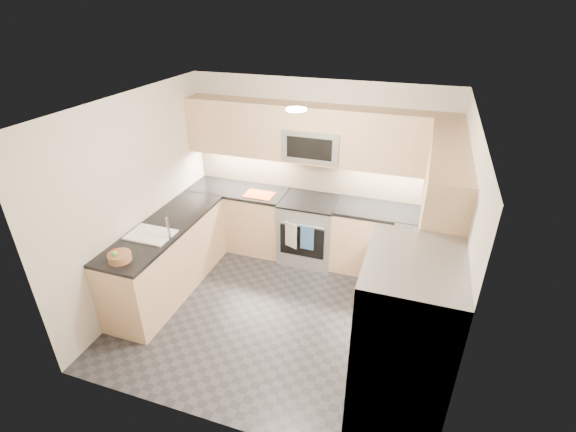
# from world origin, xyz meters

# --- Properties ---
(floor) EXTENTS (3.60, 3.20, 0.00)m
(floor) POSITION_xyz_m (0.00, 0.00, 0.00)
(floor) COLOR #242429
(floor) RESTS_ON ground
(ceiling) EXTENTS (3.60, 3.20, 0.02)m
(ceiling) POSITION_xyz_m (0.00, 0.00, 2.50)
(ceiling) COLOR beige
(ceiling) RESTS_ON wall_back
(wall_back) EXTENTS (3.60, 0.02, 2.50)m
(wall_back) POSITION_xyz_m (0.00, 1.60, 1.25)
(wall_back) COLOR beige
(wall_back) RESTS_ON floor
(wall_front) EXTENTS (3.60, 0.02, 2.50)m
(wall_front) POSITION_xyz_m (0.00, -1.60, 1.25)
(wall_front) COLOR beige
(wall_front) RESTS_ON floor
(wall_left) EXTENTS (0.02, 3.20, 2.50)m
(wall_left) POSITION_xyz_m (-1.80, 0.00, 1.25)
(wall_left) COLOR beige
(wall_left) RESTS_ON floor
(wall_right) EXTENTS (0.02, 3.20, 2.50)m
(wall_right) POSITION_xyz_m (1.80, 0.00, 1.25)
(wall_right) COLOR beige
(wall_right) RESTS_ON floor
(base_cab_back_left) EXTENTS (1.42, 0.60, 0.90)m
(base_cab_back_left) POSITION_xyz_m (-1.09, 1.30, 0.45)
(base_cab_back_left) COLOR tan
(base_cab_back_left) RESTS_ON floor
(base_cab_back_right) EXTENTS (1.42, 0.60, 0.90)m
(base_cab_back_right) POSITION_xyz_m (1.09, 1.30, 0.45)
(base_cab_back_right) COLOR tan
(base_cab_back_right) RESTS_ON floor
(base_cab_right) EXTENTS (0.60, 1.70, 0.90)m
(base_cab_right) POSITION_xyz_m (1.50, 0.15, 0.45)
(base_cab_right) COLOR tan
(base_cab_right) RESTS_ON floor
(base_cab_peninsula) EXTENTS (0.60, 2.00, 0.90)m
(base_cab_peninsula) POSITION_xyz_m (-1.50, 0.00, 0.45)
(base_cab_peninsula) COLOR tan
(base_cab_peninsula) RESTS_ON floor
(countertop_back_left) EXTENTS (1.42, 0.63, 0.04)m
(countertop_back_left) POSITION_xyz_m (-1.09, 1.30, 0.92)
(countertop_back_left) COLOR black
(countertop_back_left) RESTS_ON base_cab_back_left
(countertop_back_right) EXTENTS (1.42, 0.63, 0.04)m
(countertop_back_right) POSITION_xyz_m (1.09, 1.30, 0.92)
(countertop_back_right) COLOR black
(countertop_back_right) RESTS_ON base_cab_back_right
(countertop_right) EXTENTS (0.63, 1.70, 0.04)m
(countertop_right) POSITION_xyz_m (1.50, 0.15, 0.92)
(countertop_right) COLOR black
(countertop_right) RESTS_ON base_cab_right
(countertop_peninsula) EXTENTS (0.63, 2.00, 0.04)m
(countertop_peninsula) POSITION_xyz_m (-1.50, 0.00, 0.92)
(countertop_peninsula) COLOR black
(countertop_peninsula) RESTS_ON base_cab_peninsula
(upper_cab_back) EXTENTS (3.60, 0.35, 0.75)m
(upper_cab_back) POSITION_xyz_m (0.00, 1.43, 1.83)
(upper_cab_back) COLOR tan
(upper_cab_back) RESTS_ON wall_back
(upper_cab_right) EXTENTS (0.35, 1.95, 0.75)m
(upper_cab_right) POSITION_xyz_m (1.62, 0.28, 1.83)
(upper_cab_right) COLOR tan
(upper_cab_right) RESTS_ON wall_right
(backsplash_back) EXTENTS (3.60, 0.01, 0.51)m
(backsplash_back) POSITION_xyz_m (0.00, 1.60, 1.20)
(backsplash_back) COLOR tan
(backsplash_back) RESTS_ON wall_back
(backsplash_right) EXTENTS (0.01, 2.30, 0.51)m
(backsplash_right) POSITION_xyz_m (1.80, 0.45, 1.20)
(backsplash_right) COLOR tan
(backsplash_right) RESTS_ON wall_right
(gas_range) EXTENTS (0.76, 0.65, 0.91)m
(gas_range) POSITION_xyz_m (0.00, 1.28, 0.46)
(gas_range) COLOR #A0A4A8
(gas_range) RESTS_ON floor
(range_cooktop) EXTENTS (0.76, 0.65, 0.03)m
(range_cooktop) POSITION_xyz_m (0.00, 1.28, 0.92)
(range_cooktop) COLOR black
(range_cooktop) RESTS_ON gas_range
(oven_door_glass) EXTENTS (0.62, 0.02, 0.45)m
(oven_door_glass) POSITION_xyz_m (0.00, 0.95, 0.45)
(oven_door_glass) COLOR black
(oven_door_glass) RESTS_ON gas_range
(oven_handle) EXTENTS (0.60, 0.02, 0.02)m
(oven_handle) POSITION_xyz_m (0.00, 0.93, 0.72)
(oven_handle) COLOR #B2B5BA
(oven_handle) RESTS_ON gas_range
(microwave) EXTENTS (0.76, 0.40, 0.40)m
(microwave) POSITION_xyz_m (0.00, 1.40, 1.70)
(microwave) COLOR gray
(microwave) RESTS_ON upper_cab_back
(microwave_door) EXTENTS (0.60, 0.01, 0.28)m
(microwave_door) POSITION_xyz_m (0.00, 1.20, 1.70)
(microwave_door) COLOR black
(microwave_door) RESTS_ON microwave
(refrigerator) EXTENTS (0.70, 0.90, 1.80)m
(refrigerator) POSITION_xyz_m (1.45, -1.15, 0.90)
(refrigerator) COLOR #93959A
(refrigerator) RESTS_ON floor
(fridge_handle_left) EXTENTS (0.02, 0.02, 1.20)m
(fridge_handle_left) POSITION_xyz_m (1.08, -1.33, 0.95)
(fridge_handle_left) COLOR #B2B5BA
(fridge_handle_left) RESTS_ON refrigerator
(fridge_handle_right) EXTENTS (0.02, 0.02, 1.20)m
(fridge_handle_right) POSITION_xyz_m (1.08, -0.97, 0.95)
(fridge_handle_right) COLOR #B2B5BA
(fridge_handle_right) RESTS_ON refrigerator
(sink_basin) EXTENTS (0.52, 0.38, 0.16)m
(sink_basin) POSITION_xyz_m (-1.50, -0.25, 0.88)
(sink_basin) COLOR white
(sink_basin) RESTS_ON base_cab_peninsula
(faucet) EXTENTS (0.03, 0.03, 0.28)m
(faucet) POSITION_xyz_m (-1.24, -0.25, 1.08)
(faucet) COLOR silver
(faucet) RESTS_ON countertop_peninsula
(utensil_bowl) EXTENTS (0.29, 0.29, 0.16)m
(utensil_bowl) POSITION_xyz_m (1.65, 1.17, 1.02)
(utensil_bowl) COLOR #6AAF4B
(utensil_bowl) RESTS_ON countertop_back_right
(cutting_board) EXTENTS (0.41, 0.29, 0.01)m
(cutting_board) POSITION_xyz_m (-0.71, 1.19, 0.95)
(cutting_board) COLOR #C24112
(cutting_board) RESTS_ON countertop_back_left
(fruit_basket) EXTENTS (0.29, 0.29, 0.09)m
(fruit_basket) POSITION_xyz_m (-1.49, -0.80, 0.98)
(fruit_basket) COLOR #996847
(fruit_basket) RESTS_ON countertop_peninsula
(fruit_apple) EXTENTS (0.06, 0.06, 0.06)m
(fruit_apple) POSITION_xyz_m (-1.53, -0.81, 1.05)
(fruit_apple) COLOR red
(fruit_apple) RESTS_ON fruit_basket
(fruit_pear) EXTENTS (0.06, 0.06, 0.06)m
(fruit_pear) POSITION_xyz_m (-1.50, -0.84, 1.05)
(fruit_pear) COLOR #54A948
(fruit_pear) RESTS_ON fruit_basket
(dish_towel_check) EXTENTS (0.18, 0.09, 0.37)m
(dish_towel_check) POSITION_xyz_m (-0.14, 0.91, 0.55)
(dish_towel_check) COLOR silver
(dish_towel_check) RESTS_ON oven_handle
(dish_towel_blue) EXTENTS (0.19, 0.02, 0.35)m
(dish_towel_blue) POSITION_xyz_m (0.09, 0.91, 0.55)
(dish_towel_blue) COLOR #2F5383
(dish_towel_blue) RESTS_ON oven_handle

